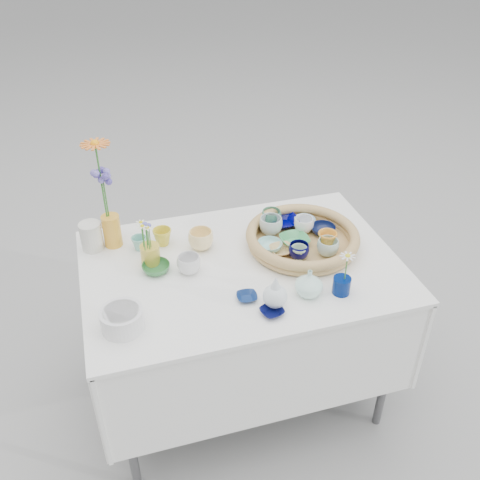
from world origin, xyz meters
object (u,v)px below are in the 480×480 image
object	(u,v)px
display_table	(241,391)
bud_vase_seafoam	(309,283)
tall_vase_yellow	(112,231)
wicker_tray	(302,239)

from	to	relation	value
display_table	bud_vase_seafoam	xyz separation A→B (m)	(0.19, -0.25, 0.82)
display_table	tall_vase_yellow	bearing A→B (deg)	149.19
bud_vase_seafoam	wicker_tray	bearing A→B (deg)	72.45
wicker_tray	tall_vase_yellow	xyz separation A→B (m)	(-0.76, 0.23, 0.03)
display_table	wicker_tray	distance (m)	0.85
wicker_tray	display_table	bearing A→B (deg)	-169.88
display_table	wicker_tray	world-z (taller)	wicker_tray
display_table	bud_vase_seafoam	size ratio (longest dim) A/B	11.59
display_table	tall_vase_yellow	xyz separation A→B (m)	(-0.48, 0.28, 0.84)
bud_vase_seafoam	display_table	bearing A→B (deg)	126.74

